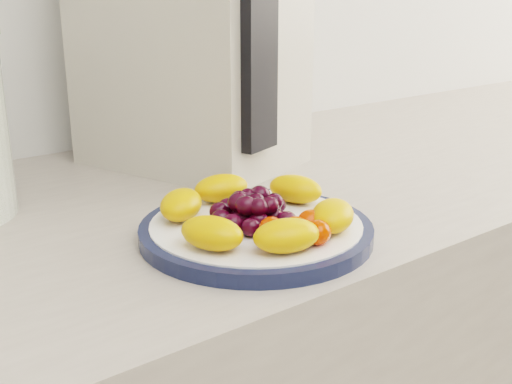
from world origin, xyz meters
TOP-DOWN VIEW (x-y plane):
  - plate_rim at (0.02, 1.04)m, footprint 0.24×0.24m
  - plate_face at (0.02, 1.04)m, footprint 0.22×0.22m
  - appliance_body at (0.13, 1.33)m, footprint 0.29×0.34m
  - appliance_panel at (0.13, 1.17)m, footprint 0.06×0.04m
  - fruit_plate at (0.02, 1.03)m, footprint 0.21×0.21m

SIDE VIEW (x-z plane):
  - plate_rim at x=0.02m, z-range 0.90..0.91m
  - plate_face at x=0.02m, z-range 0.90..0.92m
  - fruit_plate at x=0.02m, z-range 0.91..0.95m
  - appliance_body at x=0.13m, z-range 0.90..1.25m
  - appliance_panel at x=0.13m, z-range 0.95..1.21m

